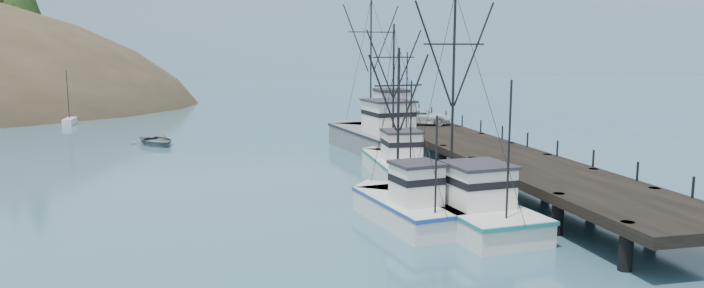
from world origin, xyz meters
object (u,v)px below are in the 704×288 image
trawler_mid (404,206)px  pier_shed (391,103)px  trawler_far (396,163)px  motorboat (157,145)px  trawler_near (461,206)px  pier (477,148)px  pickup_truck (422,117)px  work_vessel (378,137)px

trawler_mid → pier_shed: bearing=74.8°
trawler_far → motorboat: bearing=134.2°
trawler_near → pier_shed: trawler_near is taller
trawler_far → trawler_near: bearing=-91.4°
pier → pier_shed: pier_shed is taller
trawler_near → pickup_truck: 24.42m
pier_shed → pickup_truck: size_ratio=0.63×
trawler_far → pier_shed: trawler_far is taller
trawler_near → motorboat: size_ratio=2.29×
trawler_near → pickup_truck: size_ratio=2.34×
trawler_mid → pier_shed: trawler_mid is taller
work_vessel → motorboat: work_vessel is taller
trawler_far → trawler_mid: bearing=-105.0°
work_vessel → pickup_truck: bearing=20.0°
trawler_near → trawler_far: size_ratio=1.11×
pier_shed → motorboat: bearing=179.3°
pier_shed → work_vessel: bearing=-114.1°
trawler_mid → motorboat: trawler_mid is taller
trawler_near → trawler_far: 12.25m
trawler_far → pier_shed: bearing=74.6°
trawler_mid → work_vessel: bearing=78.3°
pickup_truck → trawler_far: bearing=170.9°
pickup_truck → trawler_near: bearing=-176.4°
trawler_far → pier: bearing=-4.0°
pier_shed → pickup_truck: bearing=-80.8°
pier → work_vessel: bearing=114.6°
motorboat → pickup_truck: bearing=-39.8°
motorboat → pier: bearing=-62.2°
pickup_truck → motorboat: size_ratio=0.98×
trawler_near → trawler_mid: 2.88m
trawler_near → trawler_far: trawler_near is taller
trawler_near → work_vessel: size_ratio=0.75×
pier_shed → pickup_truck: pier_shed is taller
pier → pickup_truck: size_ratio=8.66×
pier → pier_shed: bearing=93.3°
work_vessel → pickup_truck: 5.08m
work_vessel → pier_shed: size_ratio=4.97×
trawler_far → pier_shed: size_ratio=3.36×
trawler_near → work_vessel: 21.95m
trawler_mid → trawler_far: 12.09m
trawler_mid → trawler_far: (3.12, 11.68, 0.00)m
work_vessel → motorboat: size_ratio=3.05×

